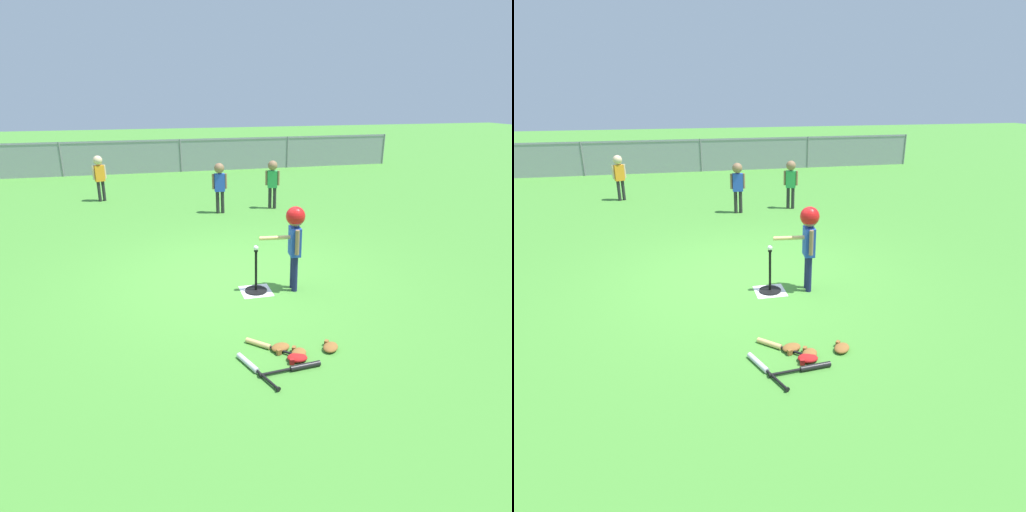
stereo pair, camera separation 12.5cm
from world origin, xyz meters
TOP-DOWN VIEW (x-y plane):
  - ground_plane at (0.00, 0.00)m, footprint 60.00×60.00m
  - home_plate at (0.20, -0.55)m, footprint 0.44×0.44m
  - batting_tee at (0.20, -0.55)m, footprint 0.32×0.32m
  - baseball_on_tee at (0.20, -0.55)m, footprint 0.07×0.07m
  - batter_child at (0.74, -0.60)m, footprint 0.65×0.36m
  - fielder_deep_right at (1.74, 4.07)m, footprint 0.33×0.23m
  - fielder_deep_left at (-2.42, 5.88)m, footprint 0.33×0.24m
  - fielder_near_left at (0.42, 3.93)m, footprint 0.35×0.24m
  - spare_bat_silver at (-0.30, -2.40)m, footprint 0.31×0.70m
  - spare_bat_wood at (-0.08, -2.03)m, footprint 0.49×0.48m
  - spare_bat_black at (0.18, -2.53)m, footprint 0.68×0.11m
  - glove_by_plate at (0.64, -2.25)m, footprint 0.27×0.27m
  - glove_near_bats at (0.09, -2.13)m, footprint 0.26×0.22m
  - glove_tossed_aside at (0.21, -2.37)m, footprint 0.25×0.20m
  - glove_outfield_drop at (0.25, -2.29)m, footprint 0.25×0.27m
  - outfield_fence at (0.00, 9.97)m, footprint 16.06×0.06m

SIDE VIEW (x-z plane):
  - ground_plane at x=0.00m, z-range 0.00..0.00m
  - home_plate at x=0.20m, z-range 0.00..0.01m
  - spare_bat_black at x=0.18m, z-range 0.00..0.06m
  - spare_bat_silver at x=-0.30m, z-range 0.00..0.06m
  - spare_bat_wood at x=-0.08m, z-range 0.00..0.06m
  - glove_by_plate at x=0.64m, z-range 0.00..0.07m
  - glove_near_bats at x=0.09m, z-range 0.00..0.07m
  - glove_tossed_aside at x=0.21m, z-range 0.00..0.07m
  - glove_outfield_drop at x=0.25m, z-range 0.00..0.07m
  - batting_tee at x=0.20m, z-range -0.22..0.42m
  - outfield_fence at x=0.00m, z-range 0.04..1.19m
  - baseball_on_tee at x=0.20m, z-range 0.64..0.71m
  - fielder_deep_right at x=1.74m, z-range 0.17..1.35m
  - fielder_near_left at x=0.42m, z-range 0.17..1.36m
  - fielder_deep_left at x=-2.42m, z-range 0.17..1.36m
  - batter_child at x=0.74m, z-range 0.27..1.51m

